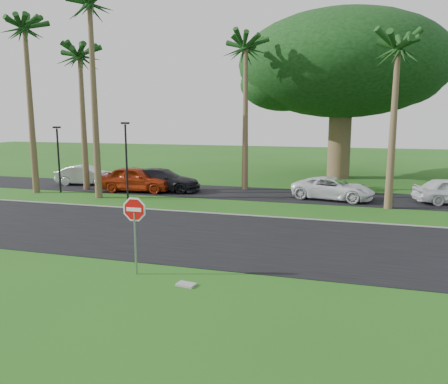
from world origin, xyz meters
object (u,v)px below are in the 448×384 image
stop_sign_near (135,220)px  car_red (136,179)px  car_silver (86,175)px  car_minivan (333,189)px  car_dark (162,180)px

stop_sign_near → car_red: bearing=117.3°
car_silver → car_minivan: size_ratio=0.88×
car_red → car_minivan: size_ratio=1.02×
car_silver → car_minivan: 17.71m
stop_sign_near → car_silver: 19.99m
car_silver → stop_sign_near: bearing=-152.7°
stop_sign_near → car_dark: 15.86m
stop_sign_near → car_red: size_ratio=0.53×
car_red → car_dark: size_ratio=0.95×
stop_sign_near → car_minivan: 15.85m
car_silver → car_dark: 6.61m
car_red → stop_sign_near: bearing=-158.0°
stop_sign_near → car_minivan: size_ratio=0.54×
car_silver → car_red: bearing=-119.1°
car_minivan → car_silver: bearing=97.8°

